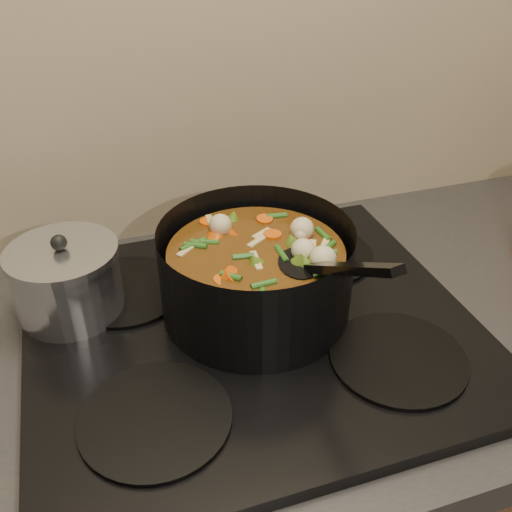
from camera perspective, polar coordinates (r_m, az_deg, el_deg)
name	(u,v)px	position (r m, az deg, el deg)	size (l,w,h in m)	color
stovetop	(252,328)	(0.82, -0.43, -7.19)	(0.62, 0.54, 0.03)	black
stockpot	(256,274)	(0.80, 0.04, -1.84)	(0.27, 0.36, 0.20)	black
saucepan	(67,280)	(0.85, -18.36, -2.30)	(0.15, 0.15, 0.13)	silver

